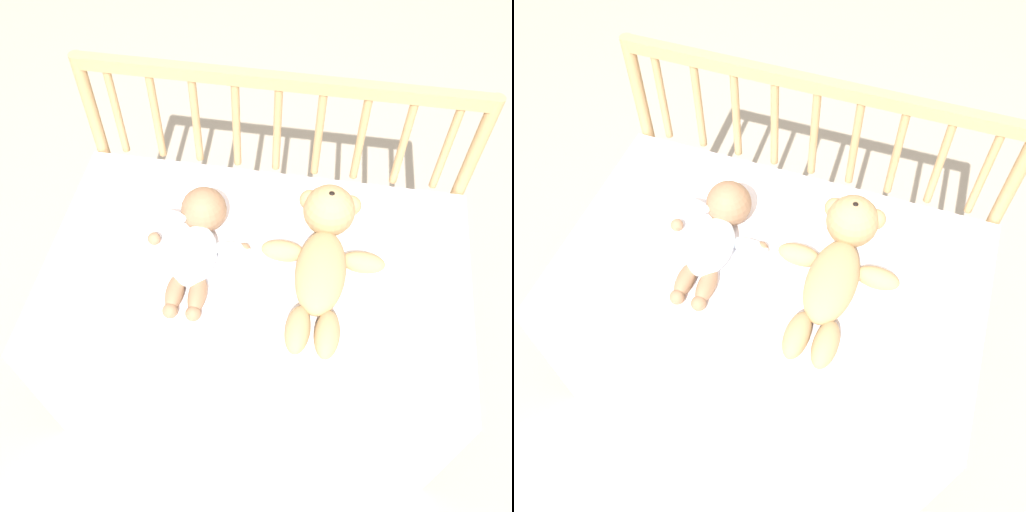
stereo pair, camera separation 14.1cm
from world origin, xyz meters
The scene contains 6 objects.
ground_plane centered at (0.00, 0.00, 0.00)m, with size 12.00×12.00×0.00m, color tan.
crib_mattress centered at (0.00, 0.00, 0.27)m, with size 1.09×0.67×0.54m.
crib_rail centered at (0.00, 0.36, 0.60)m, with size 1.09×0.04×0.86m.
blanket centered at (0.03, -0.01, 0.54)m, with size 0.82×0.56×0.01m.
teddy_bear centered at (0.16, 0.05, 0.59)m, with size 0.32×0.47×0.14m.
baby centered at (-0.16, 0.03, 0.58)m, with size 0.28×0.37×0.12m.
Camera 1 is at (0.13, -0.80, 1.75)m, focal length 40.00 mm.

